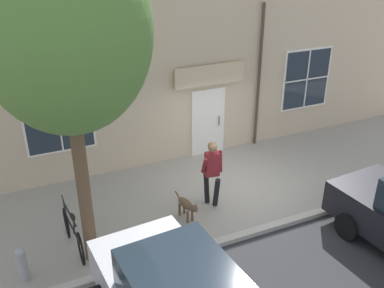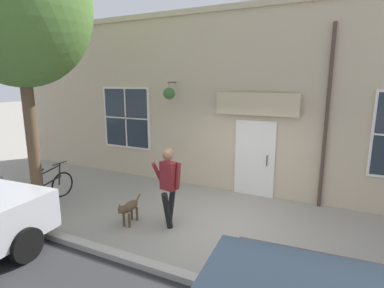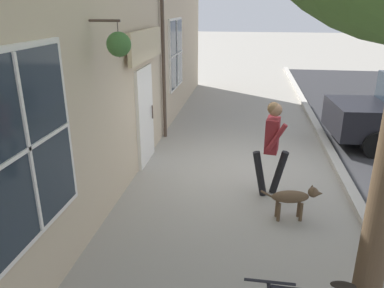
# 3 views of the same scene
# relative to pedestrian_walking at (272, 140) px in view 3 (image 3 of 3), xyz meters

# --- Properties ---
(ground_plane) EXTENTS (90.00, 90.00, 0.00)m
(ground_plane) POSITION_rel_pedestrian_walking_xyz_m (-0.48, 0.95, -1.06)
(ground_plane) COLOR gray
(storefront_facade) EXTENTS (0.95, 18.00, 5.13)m
(storefront_facade) POSITION_rel_pedestrian_walking_xyz_m (-2.82, 0.95, 1.50)
(storefront_facade) COLOR #C6B293
(storefront_facade) RESTS_ON ground_plane
(pedestrian_walking) EXTENTS (0.67, 0.60, 1.75)m
(pedestrian_walking) POSITION_rel_pedestrian_walking_xyz_m (0.00, 0.00, 0.00)
(pedestrian_walking) COLOR black
(pedestrian_walking) RESTS_ON ground_plane
(dog_on_leash) EXTENTS (1.00, 0.31, 0.60)m
(dog_on_leash) POSITION_rel_pedestrian_walking_xyz_m (0.35, -0.83, -0.67)
(dog_on_leash) COLOR brown
(dog_on_leash) RESTS_ON ground_plane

